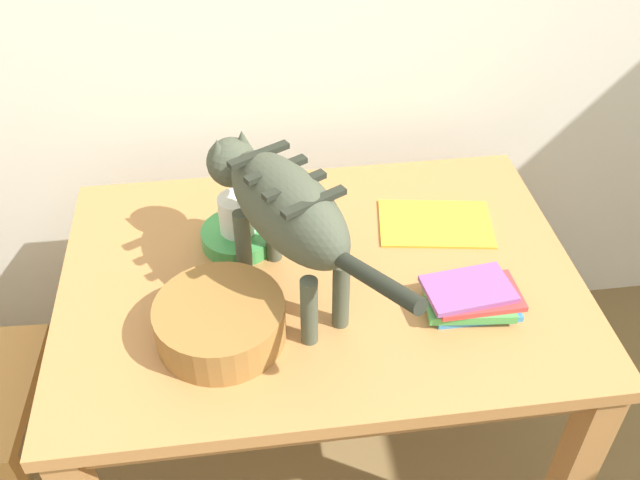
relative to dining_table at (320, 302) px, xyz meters
The scene contains 7 objects.
dining_table is the anchor object (origin of this frame).
cat 0.34m from the dining_table, 152.02° to the right, with size 0.36×0.61×0.34m.
saucer_bowl 0.25m from the dining_table, 143.34° to the left, with size 0.18×0.18×0.04m, color green.
coffee_mug 0.28m from the dining_table, 142.76° to the left, with size 0.13×0.09×0.09m.
magazine 0.35m from the dining_table, 24.08° to the left, with size 0.28×0.18×0.01m, color gold.
book_stack 0.37m from the dining_table, 26.03° to the right, with size 0.21×0.15×0.06m.
wicker_basket 0.31m from the dining_table, 144.36° to the right, with size 0.27×0.27×0.09m.
Camera 1 is at (-0.14, 0.27, 1.84)m, focal length 39.23 mm.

